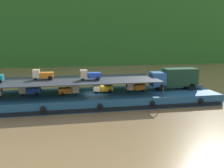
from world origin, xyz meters
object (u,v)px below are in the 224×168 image
mini_truck_lower_aft (30,90)px  mini_truck_lower_mid (69,90)px  covered_lorry (175,78)px  mini_truck_lower_fore (103,88)px  mini_truck_upper_mid (43,75)px  mini_truck_lower_bow (135,87)px  mini_truck_upper_fore (90,75)px  cargo_barge (95,98)px

mini_truck_lower_aft → mini_truck_lower_mid: size_ratio=1.00×
covered_lorry → mini_truck_lower_mid: size_ratio=2.85×
mini_truck_lower_fore → mini_truck_upper_mid: size_ratio=1.00×
mini_truck_lower_mid → mini_truck_upper_mid: 4.12m
mini_truck_lower_aft → mini_truck_lower_bow: same height
mini_truck_lower_aft → mini_truck_lower_bow: bearing=-1.9°
mini_truck_lower_aft → mini_truck_lower_fore: bearing=-2.8°
covered_lorry → mini_truck_upper_fore: size_ratio=2.88×
mini_truck_lower_mid → mini_truck_lower_fore: same height
mini_truck_lower_aft → mini_truck_upper_fore: bearing=-9.0°
mini_truck_lower_fore → mini_truck_upper_mid: bearing=175.1°
covered_lorry → mini_truck_lower_fore: (-10.86, -0.30, -1.00)m
mini_truck_lower_aft → mini_truck_lower_mid: (5.20, -0.93, 0.00)m
covered_lorry → mini_truck_lower_aft: bearing=179.5°
cargo_barge → mini_truck_lower_fore: mini_truck_lower_fore is taller
mini_truck_lower_aft → mini_truck_upper_fore: (8.00, -1.27, 2.00)m
cargo_barge → mini_truck_upper_mid: size_ratio=12.32×
cargo_barge → mini_truck_upper_mid: (-6.99, 0.81, 3.44)m
covered_lorry → mini_truck_upper_mid: 18.92m
cargo_barge → mini_truck_lower_bow: 5.96m
mini_truck_lower_bow → mini_truck_upper_fore: bearing=-173.1°
mini_truck_lower_mid → mini_truck_upper_mid: mini_truck_upper_mid is taller
mini_truck_lower_aft → mini_truck_lower_bow: size_ratio=1.02×
mini_truck_upper_mid → mini_truck_upper_fore: 6.39m
mini_truck_lower_fore → mini_truck_upper_fore: 2.82m
mini_truck_lower_mid → mini_truck_lower_fore: bearing=5.7°
mini_truck_lower_mid → mini_truck_upper_fore: mini_truck_upper_fore is taller
mini_truck_upper_fore → mini_truck_lower_mid: bearing=173.1°
covered_lorry → mini_truck_lower_mid: (-15.48, -0.76, -1.00)m
mini_truck_lower_mid → mini_truck_upper_fore: 3.45m
mini_truck_upper_fore → mini_truck_lower_aft: bearing=171.0°
cargo_barge → covered_lorry: (11.90, 0.41, 2.44)m
mini_truck_upper_mid → mini_truck_lower_aft: bearing=-173.1°
mini_truck_lower_fore → mini_truck_lower_mid: bearing=-174.3°
mini_truck_upper_fore → cargo_barge: bearing=41.2°
cargo_barge → mini_truck_lower_aft: mini_truck_lower_aft is taller
mini_truck_upper_fore → covered_lorry: bearing=4.9°
cargo_barge → mini_truck_upper_fore: size_ratio=12.28×
mini_truck_upper_mid → cargo_barge: bearing=-6.6°
covered_lorry → mini_truck_lower_aft: 20.70m
covered_lorry → mini_truck_upper_mid: bearing=178.8°
mini_truck_lower_aft → mini_truck_upper_fore: 8.34m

